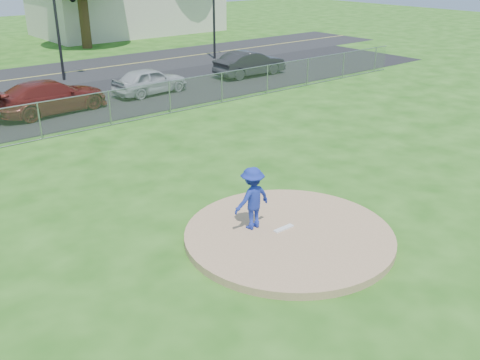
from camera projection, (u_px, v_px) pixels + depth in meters
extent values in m
plane|color=#1F5412|center=(111.00, 142.00, 20.98)|extent=(120.00, 120.00, 0.00)
cylinder|color=#A8805C|center=(289.00, 235.00, 13.80)|extent=(5.40, 5.40, 0.20)
cube|color=white|center=(284.00, 228.00, 13.90)|extent=(0.60, 0.15, 0.04)
cube|color=gray|center=(88.00, 113.00, 22.11)|extent=(40.00, 0.06, 1.50)
cube|color=black|center=(49.00, 108.00, 25.62)|extent=(50.00, 8.00, 0.01)
cube|color=black|center=(1.00, 81.00, 30.97)|extent=(60.00, 7.00, 0.01)
cube|color=beige|center=(128.00, 10.00, 49.49)|extent=(16.00, 9.00, 4.00)
cylinder|color=#392815|center=(84.00, 18.00, 41.03)|extent=(0.76, 0.76, 4.55)
cylinder|color=#3C2715|center=(183.00, 9.00, 49.64)|extent=(0.74, 0.74, 4.20)
cylinder|color=black|center=(58.00, 31.00, 30.19)|extent=(0.16, 0.16, 5.60)
cylinder|color=black|center=(214.00, 17.00, 36.59)|extent=(0.16, 0.16, 5.60)
imported|color=#1C2D9C|center=(252.00, 198.00, 13.69)|extent=(1.09, 0.64, 1.67)
imported|color=maroon|center=(51.00, 96.00, 24.56)|extent=(5.40, 2.66, 1.51)
imported|color=#B5B7B9|center=(150.00, 81.00, 27.91)|extent=(4.16, 1.96, 1.37)
imported|color=#262629|center=(250.00, 63.00, 32.09)|extent=(4.51, 1.60, 1.48)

